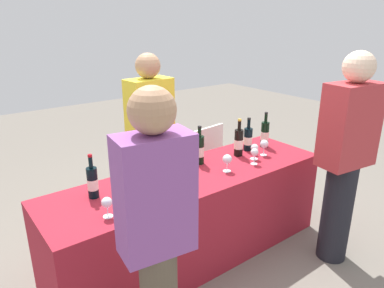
# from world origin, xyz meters

# --- Properties ---
(ground_plane) EXTENTS (12.00, 12.00, 0.00)m
(ground_plane) POSITION_xyz_m (0.00, 0.00, 0.00)
(ground_plane) COLOR slate
(tasting_table) EXTENTS (2.31, 0.67, 0.73)m
(tasting_table) POSITION_xyz_m (0.00, 0.00, 0.37)
(tasting_table) COLOR maroon
(tasting_table) RESTS_ON ground_plane
(wine_bottle_0) EXTENTS (0.07, 0.07, 0.31)m
(wine_bottle_0) POSITION_xyz_m (-0.75, 0.11, 0.84)
(wine_bottle_0) COLOR black
(wine_bottle_0) RESTS_ON tasting_table
(wine_bottle_1) EXTENTS (0.07, 0.07, 0.32)m
(wine_bottle_1) POSITION_xyz_m (-0.51, 0.07, 0.85)
(wine_bottle_1) COLOR black
(wine_bottle_1) RESTS_ON tasting_table
(wine_bottle_2) EXTENTS (0.08, 0.08, 0.32)m
(wine_bottle_2) POSITION_xyz_m (-0.02, 0.11, 0.85)
(wine_bottle_2) COLOR black
(wine_bottle_2) RESTS_ON tasting_table
(wine_bottle_3) EXTENTS (0.08, 0.08, 0.32)m
(wine_bottle_3) POSITION_xyz_m (0.19, 0.14, 0.85)
(wine_bottle_3) COLOR black
(wine_bottle_3) RESTS_ON tasting_table
(wine_bottle_4) EXTENTS (0.08, 0.08, 0.33)m
(wine_bottle_4) POSITION_xyz_m (0.57, 0.08, 0.85)
(wine_bottle_4) COLOR black
(wine_bottle_4) RESTS_ON tasting_table
(wine_bottle_5) EXTENTS (0.08, 0.08, 0.30)m
(wine_bottle_5) POSITION_xyz_m (0.73, 0.13, 0.84)
(wine_bottle_5) COLOR black
(wine_bottle_5) RESTS_ON tasting_table
(wine_bottle_6) EXTENTS (0.07, 0.07, 0.33)m
(wine_bottle_6) POSITION_xyz_m (0.93, 0.10, 0.85)
(wine_bottle_6) COLOR black
(wine_bottle_6) RESTS_ON tasting_table
(wine_glass_0) EXTENTS (0.07, 0.07, 0.13)m
(wine_glass_0) POSITION_xyz_m (-0.78, -0.18, 0.82)
(wine_glass_0) COLOR silver
(wine_glass_0) RESTS_ON tasting_table
(wine_glass_1) EXTENTS (0.07, 0.07, 0.14)m
(wine_glass_1) POSITION_xyz_m (-0.17, -0.17, 0.83)
(wine_glass_1) COLOR silver
(wine_glass_1) RESTS_ON tasting_table
(wine_glass_2) EXTENTS (0.08, 0.08, 0.14)m
(wine_glass_2) POSITION_xyz_m (0.26, -0.12, 0.83)
(wine_glass_2) COLOR silver
(wine_glass_2) RESTS_ON tasting_table
(wine_glass_3) EXTENTS (0.06, 0.06, 0.14)m
(wine_glass_3) POSITION_xyz_m (0.53, -0.14, 0.83)
(wine_glass_3) COLOR silver
(wine_glass_3) RESTS_ON tasting_table
(wine_glass_4) EXTENTS (0.07, 0.07, 0.14)m
(wine_glass_4) POSITION_xyz_m (0.62, -0.06, 0.83)
(wine_glass_4) COLOR silver
(wine_glass_4) RESTS_ON tasting_table
(wine_glass_5) EXTENTS (0.07, 0.07, 0.14)m
(wine_glass_5) POSITION_xyz_m (0.75, -0.05, 0.83)
(wine_glass_5) COLOR silver
(wine_glass_5) RESTS_ON tasting_table
(server_pouring) EXTENTS (0.41, 0.24, 1.60)m
(server_pouring) POSITION_xyz_m (0.02, 0.64, 0.87)
(server_pouring) COLOR #3F3351
(server_pouring) RESTS_ON ground_plane
(guest_0) EXTENTS (0.38, 0.24, 1.60)m
(guest_0) POSITION_xyz_m (-0.76, -0.72, 0.88)
(guest_0) COLOR brown
(guest_0) RESTS_ON ground_plane
(guest_1) EXTENTS (0.45, 0.29, 1.66)m
(guest_1) POSITION_xyz_m (0.91, -0.71, 0.90)
(guest_1) COLOR black
(guest_1) RESTS_ON ground_plane
(menu_board) EXTENTS (0.64, 0.11, 0.76)m
(menu_board) POSITION_xyz_m (0.76, 0.81, 0.38)
(menu_board) COLOR white
(menu_board) RESTS_ON ground_plane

